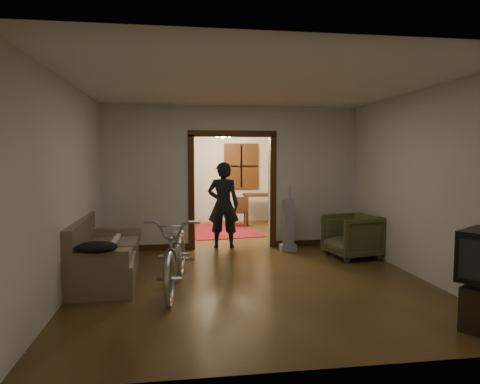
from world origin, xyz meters
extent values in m
cube|color=#392812|center=(0.00, 0.00, 0.00)|extent=(5.00, 8.50, 0.01)
cube|color=white|center=(0.00, 0.00, 2.80)|extent=(5.00, 8.50, 0.01)
cube|color=beige|center=(0.00, 4.25, 1.40)|extent=(5.00, 0.02, 2.80)
cube|color=beige|center=(-2.50, 0.00, 1.40)|extent=(0.02, 8.50, 2.80)
cube|color=beige|center=(2.50, 0.00, 1.40)|extent=(0.02, 8.50, 2.80)
cube|color=beige|center=(0.00, 0.75, 1.40)|extent=(5.00, 0.14, 2.80)
cube|color=#391F0D|center=(0.00, 0.75, 1.10)|extent=(1.74, 0.20, 2.32)
cube|color=black|center=(0.70, 4.21, 1.55)|extent=(0.98, 0.06, 1.28)
sphere|color=#FFE0A5|center=(0.00, 2.50, 2.35)|extent=(0.24, 0.24, 0.24)
cube|color=silver|center=(1.05, 0.68, 1.25)|extent=(0.08, 0.01, 0.12)
cube|color=brown|center=(-2.14, -1.23, 0.45)|extent=(0.98, 2.00, 0.90)
cylinder|color=beige|center=(-2.04, -0.93, 0.53)|extent=(0.09, 0.76, 0.09)
ellipsoid|color=black|center=(-2.09, -2.14, 0.68)|extent=(0.52, 0.39, 0.15)
imported|color=silver|center=(-1.10, -1.84, 0.52)|extent=(0.89, 2.03, 1.03)
imported|color=#494B2A|center=(2.03, -0.41, 0.39)|extent=(0.99, 0.97, 0.78)
cube|color=gray|center=(1.03, 0.31, 0.50)|extent=(0.36, 0.31, 0.99)
imported|color=black|center=(-0.18, 0.78, 0.86)|extent=(0.69, 0.52, 1.71)
cube|color=maroon|center=(-0.02, 2.67, 0.01)|extent=(1.90, 2.33, 0.02)
cube|color=black|center=(-1.26, 3.78, 0.99)|extent=(1.11, 0.84, 1.98)
sphere|color=#1E5972|center=(-1.26, 3.78, 1.94)|extent=(0.30, 0.30, 0.30)
cube|color=black|center=(1.24, 3.65, 0.40)|extent=(1.10, 0.64, 0.80)
cube|color=black|center=(0.51, 3.18, 0.40)|extent=(0.44, 0.44, 0.79)
camera|label=1|loc=(-1.08, -7.62, 1.81)|focal=32.00mm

